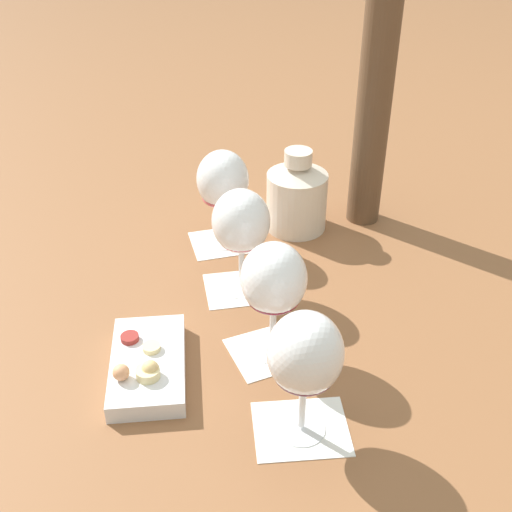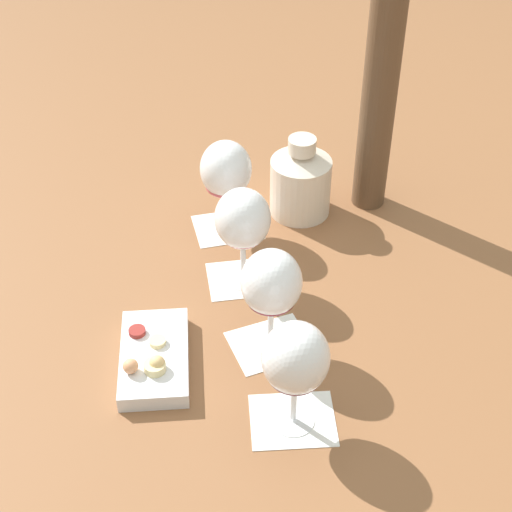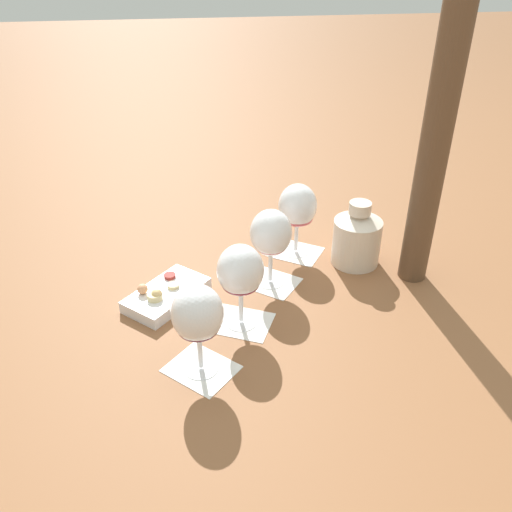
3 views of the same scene
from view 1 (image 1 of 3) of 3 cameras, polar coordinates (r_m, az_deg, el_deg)
name	(u,v)px [view 1 (image 1 of 3)]	position (r m, az deg, el deg)	size (l,w,h in m)	color
ground_plane	(257,316)	(1.00, 0.05, -5.35)	(8.00, 8.00, 0.00)	brown
tasting_card_0	(225,242)	(1.17, -2.80, 1.27)	(0.15, 0.15, 0.00)	white
tasting_card_1	(242,288)	(1.05, -1.26, -2.84)	(0.15, 0.15, 0.00)	white
tasting_card_2	(272,350)	(0.94, 1.47, -8.32)	(0.14, 0.15, 0.00)	white
tasting_card_3	(301,428)	(0.83, 4.01, -15.03)	(0.15, 0.15, 0.00)	white
wine_glass_0	(223,183)	(1.11, -2.97, 6.47)	(0.09, 0.09, 0.18)	white
wine_glass_1	(241,226)	(0.99, -1.34, 2.71)	(0.09, 0.09, 0.18)	white
wine_glass_2	(274,283)	(0.86, 1.58, -2.43)	(0.09, 0.09, 0.18)	white
wine_glass_3	(305,358)	(0.75, 4.37, -9.02)	(0.09, 0.09, 0.18)	white
ceramic_vase	(297,195)	(1.19, 3.65, 5.43)	(0.11, 0.11, 0.16)	beige
snack_dish	(147,365)	(0.90, -9.63, -9.52)	(0.20, 0.19, 0.05)	silver
umbrella_pole	(382,27)	(1.13, 11.15, 19.33)	(0.06, 0.06, 0.72)	brown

